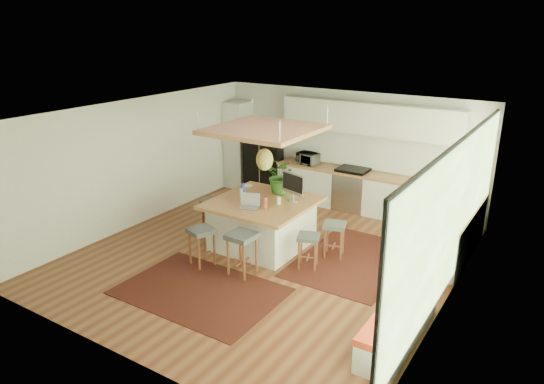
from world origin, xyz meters
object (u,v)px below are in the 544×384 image
Objects in this scene: microwave at (308,157)px; stool_right_front at (308,249)px; stool_near_right at (242,256)px; island at (262,224)px; stool_left_side at (214,216)px; island_plant at (281,179)px; monitor at (293,188)px; stool_right_back at (334,239)px; fridge at (264,157)px; laptop at (249,202)px; stool_near_left at (202,247)px.

stool_right_front is at bearing -52.60° from microwave.
stool_near_right is 1.54× the size of microwave.
stool_left_side is (-1.23, 0.03, -0.11)m from island.
island_plant reaches higher than microwave.
monitor is (1.71, 0.31, 0.83)m from stool_left_side.
stool_right_front is (0.84, 0.84, 0.00)m from stool_near_right.
stool_right_front is 1.26× the size of microwave.
stool_right_back is 1.34× the size of microwave.
fridge is 2.54× the size of stool_left_side.
stool_left_side is at bearing -173.75° from stool_right_back.
laptop is 0.93m from monitor.
stool_right_back is 1.76× the size of laptop.
fridge is at bearing 133.61° from stool_right_front.
stool_near_left is 1.85× the size of laptop.
stool_right_back is 3.23m from microwave.
fridge is at bearing 130.14° from island_plant.
microwave is at bearing 75.94° from stool_left_side.
monitor is at bearing 85.29° from stool_near_right.
laptop is at bearing -90.52° from island.
stool_near_left is 1.18× the size of monitor.
island is 2.93× the size of stool_right_front.
island_plant is (0.59, -2.19, 0.12)m from microwave.
stool_near_right is at bearing 6.11° from stool_near_left.
laptop is at bearing -74.54° from fridge.
microwave is 0.68× the size of island_plant.
stool_right_front is 1.65× the size of laptop.
monitor is 0.51m from island_plant.
stool_left_side is 1.65m from island_plant.
stool_left_side is 1.49m from laptop.
stool_right_back is at bearing 6.25° from stool_left_side.
island is at bearing 164.27° from stool_right_front.
stool_right_front is (1.19, -0.34, -0.11)m from island.
stool_near_right is 1.73m from monitor.
monitor is (0.95, 1.60, 0.83)m from stool_near_left.
laptop is 0.64× the size of monitor.
stool_near_left is 0.83m from stool_near_right.
island is 0.73m from laptop.
monitor reaches higher than stool_right_back.
stool_near_right is at bearing -76.87° from monitor.
stool_near_right is at bearing -68.82° from microwave.
fridge is at bearing 101.61° from stool_left_side.
stool_near_left is 1.90m from stool_right_front.
island is 2.61× the size of stool_left_side.
monitor is (2.28, -2.47, 0.26)m from fridge.
fridge is 0.97× the size of island.
island is 2.40× the size of stool_near_right.
stool_right_front is 0.94× the size of stool_right_back.
stool_left_side is at bearing -152.05° from monitor.
stool_near_left is at bearing -140.05° from laptop.
stool_right_front is 1.39m from laptop.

